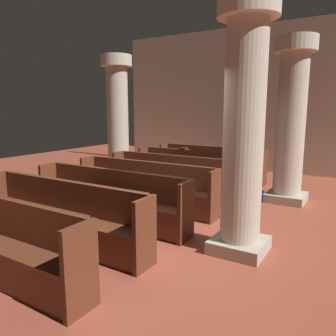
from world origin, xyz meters
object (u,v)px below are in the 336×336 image
Objects in this scene: pew_row_0 at (210,162)px; lectern at (245,159)px; pillar_aisle_rear at (244,125)px; hymn_book at (184,149)px; kneeler_box_navy at (254,196)px; pew_row_3 at (145,184)px; pew_row_2 at (172,175)px; pew_row_4 at (110,196)px; pillar_far_side at (118,116)px; pillar_aisle_side at (291,119)px; pew_row_5 at (61,212)px; pew_row_1 at (193,168)px.

pew_row_0 is 1.45m from lectern.
pew_row_0 is at bearing 119.07° from pillar_aisle_rear.
hymn_book is (-0.38, -0.88, 0.45)m from pew_row_0.
kneeler_box_navy is (1.73, -1.58, -0.38)m from pew_row_0.
pew_row_2 is at bearing 90.00° from pew_row_3.
pew_row_2 is 1.00× the size of pew_row_4.
pillar_far_side is 8.88× the size of kneeler_box_navy.
pew_row_4 is 5.62m from lectern.
pillar_aisle_side is 8.88× the size of kneeler_box_navy.
pew_row_5 is at bearing -94.65° from lectern.
pillar_far_side is 18.49× the size of hymn_book.
hymn_book is at bearing 107.00° from pew_row_2.
lectern is at bearing 125.12° from pillar_aisle_side.
pillar_aisle_side is 4.61m from pillar_far_side.
pillar_aisle_rear reaches higher than pew_row_5.
pillar_aisle_side is at bearing -54.88° from lectern.
pew_row_2 is 1.06m from pew_row_3.
pew_row_1 is 2.86× the size of lectern.
pew_row_3 is at bearing -90.00° from pew_row_1.
pillar_far_side is at bearing 175.26° from kneeler_box_navy.
pew_row_4 is 3.98m from pillar_far_side.
pew_row_3 is 16.84× the size of hymn_book.
pew_row_2 is at bearing 138.39° from pillar_aisle_rear.
pew_row_2 reaches higher than kneeler_box_navy.
pew_row_4 is 0.91× the size of pillar_aisle_side.
lectern reaches higher than pew_row_2.
pew_row_0 and pew_row_1 have the same top height.
pew_row_1 is 1.00× the size of pew_row_2.
pew_row_5 is at bearing -85.09° from hymn_book.
pew_row_5 is at bearing -90.00° from pew_row_0.
hymn_book is at bearing 96.45° from pew_row_4.
pew_row_2 is 1.85m from kneeler_box_navy.
hymn_book is (-0.92, -2.22, 0.49)m from lectern.
pillar_far_side is (-2.28, 3.00, 1.28)m from pew_row_4.
pew_row_4 is at bearing -83.55° from hymn_book.
pew_row_3 is 0.91× the size of pillar_far_side.
pillar_aisle_rear is at bearing -72.09° from lectern.
lectern is 5.89× the size of hymn_book.
pew_row_3 is (0.00, -1.06, 0.00)m from pew_row_2.
pew_row_0 is 2.12m from pew_row_2.
pew_row_3 is 2.39m from kneeler_box_navy.
pillar_aisle_rear is at bearing -77.12° from kneeler_box_navy.
lectern is 2.45m from hymn_book.
pew_row_0 is 16.84× the size of hymn_book.
pew_row_0 and pew_row_2 have the same top height.
pew_row_3 is at bearing 90.00° from pew_row_4.
hymn_book is (-0.38, 1.25, 0.45)m from pew_row_2.
pew_row_4 is at bearing -127.44° from pillar_aisle_side.
pillar_aisle_rear is at bearing -50.72° from hymn_book.
pew_row_0 is 1.00× the size of pew_row_5.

